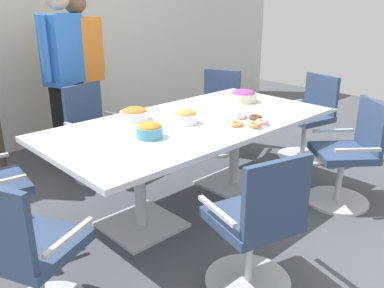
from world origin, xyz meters
name	(u,v)px	position (x,y,z in m)	size (l,w,h in m)	color
ground_plane	(192,203)	(0.00, 0.00, -0.01)	(10.00, 10.00, 0.01)	#4C4F56
back_wall	(50,24)	(0.00, 2.40, 1.40)	(8.00, 0.10, 2.80)	silver
conference_table	(192,135)	(0.00, 0.00, 0.63)	(2.40, 1.20, 0.75)	silver
office_chair_0	(348,159)	(0.98, -0.90, 0.41)	(0.76, 0.76, 0.91)	silver
office_chair_1	(309,122)	(1.70, -0.08, 0.41)	(0.64, 0.64, 0.91)	silver
office_chair_2	(217,115)	(1.16, 0.80, 0.41)	(0.71, 0.71, 0.91)	silver
office_chair_3	(96,137)	(-0.27, 1.09, 0.41)	(0.62, 0.62, 0.91)	silver
office_chair_5	(28,261)	(-1.58, -0.42, 0.41)	(0.71, 0.71, 0.91)	silver
office_chair_6	(256,231)	(-0.48, -1.06, 0.41)	(0.66, 0.66, 0.91)	silver
person_standing_1	(65,75)	(-0.28, 1.59, 0.95)	(0.58, 0.39, 1.81)	black
person_standing_2	(82,74)	(-0.04, 1.69, 0.92)	(0.61, 0.26, 1.76)	brown
snack_bowl_chips_orange	(150,130)	(-0.51, -0.09, 0.81)	(0.19, 0.19, 0.12)	#4C9EC6
snack_bowl_cookies	(186,117)	(-0.08, -0.01, 0.81)	(0.20, 0.20, 0.11)	white
snack_bowl_pretzels	(134,114)	(-0.32, 0.35, 0.80)	(0.23, 0.23, 0.11)	white
snack_bowl_candy_mix	(243,96)	(0.81, 0.13, 0.81)	(0.26, 0.26, 0.12)	beige
donut_platter	(247,121)	(0.26, -0.36, 0.77)	(0.36, 0.35, 0.04)	white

